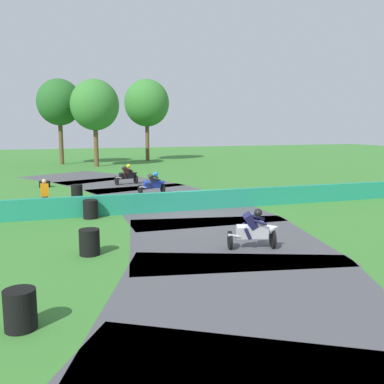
% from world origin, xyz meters
% --- Properties ---
extents(ground_plane, '(120.00, 120.00, 0.00)m').
position_xyz_m(ground_plane, '(0.00, 0.00, 0.00)').
color(ground_plane, '#38752D').
extents(track_asphalt, '(12.76, 39.84, 0.01)m').
position_xyz_m(track_asphalt, '(-1.89, 0.06, 0.00)').
color(track_asphalt, '#47474C').
rests_on(track_asphalt, ground).
extents(safety_barrier, '(27.08, 1.17, 0.90)m').
position_xyz_m(safety_barrier, '(4.70, -0.15, 0.45)').
color(safety_barrier, '#1E8466').
rests_on(safety_barrier, ground).
extents(motorcycle_lead_white, '(1.70, 1.10, 1.43)m').
position_xyz_m(motorcycle_lead_white, '(-0.28, -6.84, 0.65)').
color(motorcycle_lead_white, black).
rests_on(motorcycle_lead_white, ground).
extents(motorcycle_chase_blue, '(1.68, 0.95, 1.42)m').
position_xyz_m(motorcycle_chase_blue, '(-0.40, 5.26, 0.63)').
color(motorcycle_chase_blue, black).
rests_on(motorcycle_chase_blue, ground).
extents(motorcycle_trailing_black, '(1.69, 0.95, 1.42)m').
position_xyz_m(motorcycle_trailing_black, '(-0.98, 9.97, 0.66)').
color(motorcycle_trailing_black, black).
rests_on(motorcycle_trailing_black, ground).
extents(tire_stack_near, '(0.62, 0.62, 0.80)m').
position_xyz_m(tire_stack_near, '(-7.14, -10.15, 0.40)').
color(tire_stack_near, black).
rests_on(tire_stack_near, ground).
extents(tire_stack_mid_a, '(0.63, 0.63, 0.80)m').
position_xyz_m(tire_stack_mid_a, '(-5.31, -5.64, 0.40)').
color(tire_stack_mid_a, black).
rests_on(tire_stack_mid_a, ground).
extents(tire_stack_mid_b, '(0.63, 0.63, 0.80)m').
position_xyz_m(tire_stack_mid_b, '(-4.65, -0.29, 0.40)').
color(tire_stack_mid_b, black).
rests_on(tire_stack_mid_b, ground).
extents(tire_stack_far, '(0.61, 0.61, 0.80)m').
position_xyz_m(tire_stack_far, '(-4.76, 4.91, 0.40)').
color(tire_stack_far, black).
rests_on(tire_stack_far, ground).
extents(tire_stack_extra_a, '(0.70, 0.70, 0.40)m').
position_xyz_m(tire_stack_extra_a, '(-6.33, 10.37, 0.20)').
color(tire_stack_extra_a, black).
rests_on(tire_stack_extra_a, ground).
extents(track_marshal, '(0.34, 0.24, 1.63)m').
position_xyz_m(track_marshal, '(-6.45, 1.01, 0.82)').
color(track_marshal, '#232328').
rests_on(track_marshal, ground).
extents(traffic_cone, '(0.28, 0.28, 0.44)m').
position_xyz_m(traffic_cone, '(5.30, 2.98, 0.22)').
color(traffic_cone, orange).
rests_on(traffic_cone, ground).
extents(tree_far_left, '(4.67, 4.67, 8.42)m').
position_xyz_m(tree_far_left, '(-1.21, 24.01, 5.94)').
color(tree_far_left, brown).
rests_on(tree_far_left, ground).
extents(tree_far_right, '(5.07, 5.07, 9.21)m').
position_xyz_m(tree_far_right, '(5.34, 29.62, 6.52)').
color(tree_far_right, brown).
rests_on(tree_far_right, ground).
extents(tree_mid_rise, '(4.48, 4.48, 8.71)m').
position_xyz_m(tree_mid_rise, '(-4.30, 27.70, 6.32)').
color(tree_mid_rise, brown).
rests_on(tree_mid_rise, ground).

